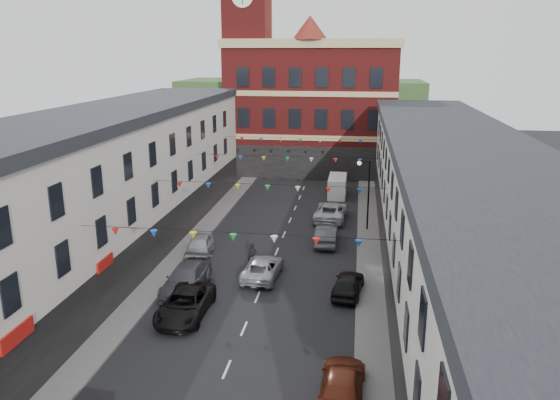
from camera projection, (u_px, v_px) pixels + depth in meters
The scene contains 19 objects.
ground at pixel (257, 297), 33.57m from camera, with size 160.00×160.00×0.00m, color black.
pavement_left at pixel (161, 277), 36.41m from camera, with size 1.80×64.00×0.15m, color #605E5B.
pavement_right at pixel (370, 289), 34.50m from camera, with size 1.80×64.00×0.15m, color #605E5B.
terrace_left at pixel (78, 202), 34.75m from camera, with size 8.40×56.00×10.70m.
terrace_right at pixel (459, 226), 31.62m from camera, with size 8.40×56.00×9.70m.
civic_building at pixel (313, 106), 67.66m from camera, with size 20.60×13.30×18.50m.
clock_tower at pixel (248, 49), 64.09m from camera, with size 5.60×5.60×30.00m.
distant_hill at pixel (301, 110), 92.00m from camera, with size 40.00×14.00×10.00m, color #294E24.
street_lamp at pixel (366, 186), 45.00m from camera, with size 1.10×0.36×6.00m.
car_left_c at pixel (185, 304), 30.99m from camera, with size 2.46×5.33×1.48m, color black.
car_left_d at pixel (186, 279), 34.34m from camera, with size 2.21×5.44×1.58m, color #414249.
car_left_e at pixel (199, 246), 40.09m from camera, with size 1.80×4.48×1.53m, color #9DA0A6.
car_right_c at pixel (342, 383), 23.72m from camera, with size 1.92×4.73×1.37m, color maroon.
car_right_d at pixel (348, 284), 33.74m from camera, with size 1.70×4.22×1.44m, color black.
car_right_e at pixel (326, 234), 42.70m from camera, with size 1.62×4.66×1.53m, color #424548.
car_right_f at pixel (331, 211), 48.82m from camera, with size 2.66×5.77×1.60m, color silver.
moving_car at pixel (262, 268), 36.35m from camera, with size 2.26×4.90×1.36m, color #A5A7AB.
white_van at pixel (337, 186), 56.93m from camera, with size 1.79×4.66×2.06m, color silver.
pedestrian at pixel (252, 256), 37.84m from camera, with size 0.67×0.44×1.83m, color black.
Camera 1 is at (5.80, -30.29, 14.61)m, focal length 35.00 mm.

